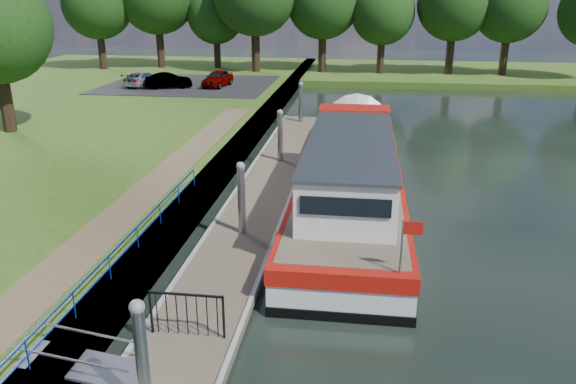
# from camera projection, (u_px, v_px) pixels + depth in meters

# --- Properties ---
(bank_edge) EXTENTS (1.10, 90.00, 0.78)m
(bank_edge) POSITION_uv_depth(u_px,v_px,m) (218.00, 173.00, 25.94)
(bank_edge) COLOR #473D2D
(bank_edge) RESTS_ON ground
(far_bank) EXTENTS (60.00, 18.00, 0.60)m
(far_bank) POSITION_uv_depth(u_px,v_px,m) (442.00, 73.00, 58.68)
(far_bank) COLOR #325117
(far_bank) RESTS_ON ground
(footpath) EXTENTS (1.60, 40.00, 0.05)m
(footpath) POSITION_uv_depth(u_px,v_px,m) (115.00, 220.00, 19.49)
(footpath) COLOR brown
(footpath) RESTS_ON riverbank
(carpark) EXTENTS (14.00, 12.00, 0.06)m
(carpark) POSITION_uv_depth(u_px,v_px,m) (189.00, 84.00, 48.33)
(carpark) COLOR black
(carpark) RESTS_ON riverbank
(blue_fence) EXTENTS (0.04, 18.04, 0.72)m
(blue_fence) POSITION_uv_depth(u_px,v_px,m) (92.00, 279.00, 14.45)
(blue_fence) COLOR #0C2DBF
(blue_fence) RESTS_ON riverbank
(pontoon) EXTENTS (2.50, 30.00, 0.56)m
(pontoon) POSITION_uv_depth(u_px,v_px,m) (265.00, 194.00, 23.82)
(pontoon) COLOR brown
(pontoon) RESTS_ON ground
(mooring_piles) EXTENTS (0.30, 27.30, 3.55)m
(mooring_piles) POSITION_uv_depth(u_px,v_px,m) (264.00, 170.00, 23.45)
(mooring_piles) COLOR gray
(mooring_piles) RESTS_ON ground
(gangway) EXTENTS (2.58, 1.00, 0.92)m
(gangway) POSITION_uv_depth(u_px,v_px,m) (82.00, 364.00, 12.23)
(gangway) COLOR #A5A8AD
(gangway) RESTS_ON ground
(gate_panel) EXTENTS (1.85, 0.05, 1.15)m
(gate_panel) POSITION_uv_depth(u_px,v_px,m) (187.00, 308.00, 13.41)
(gate_panel) COLOR black
(gate_panel) RESTS_ON ground
(barge) EXTENTS (4.36, 21.15, 4.78)m
(barge) POSITION_uv_depth(u_px,v_px,m) (351.00, 169.00, 24.26)
(barge) COLOR black
(barge) RESTS_ON ground
(car_a) EXTENTS (2.19, 4.14, 1.34)m
(car_a) POSITION_uv_depth(u_px,v_px,m) (217.00, 78.00, 46.94)
(car_a) COLOR #999999
(car_a) RESTS_ON carpark
(car_b) EXTENTS (3.97, 2.51, 1.24)m
(car_b) POSITION_uv_depth(u_px,v_px,m) (169.00, 81.00, 46.14)
(car_b) COLOR #999999
(car_b) RESTS_ON carpark
(car_c) EXTENTS (2.63, 4.43, 1.20)m
(car_c) POSITION_uv_depth(u_px,v_px,m) (144.00, 79.00, 47.19)
(car_c) COLOR #999999
(car_c) RESTS_ON carpark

